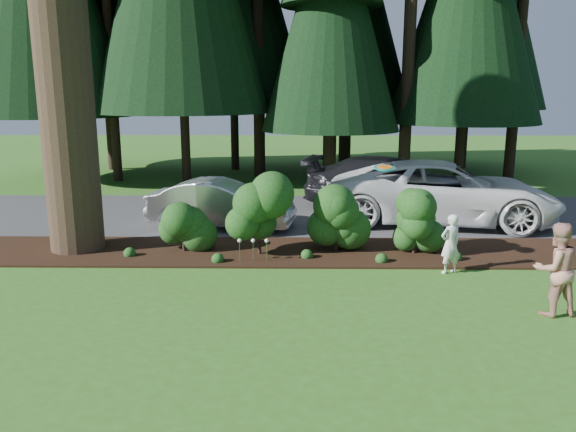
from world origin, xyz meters
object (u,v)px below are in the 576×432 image
object	(u,v)px
car_silver_wagon	(221,204)
frisbee	(385,168)
car_white_suv	(443,192)
child	(450,244)
adult	(556,269)
car_dark_suv	(393,183)

from	to	relation	value
car_silver_wagon	frisbee	size ratio (longest dim) A/B	8.86
car_white_suv	child	bearing A→B (deg)	177.48
car_silver_wagon	car_white_suv	bearing A→B (deg)	-74.58
car_white_suv	frisbee	xyz separation A→B (m)	(-2.39, -4.33, 1.28)
car_white_suv	car_silver_wagon	bearing A→B (deg)	106.06
car_white_suv	adult	size ratio (longest dim) A/B	3.96
adult	frisbee	distance (m)	3.81
frisbee	child	bearing A→B (deg)	-9.13
child	frisbee	size ratio (longest dim) A/B	2.79
car_white_suv	adult	world-z (taller)	car_white_suv
car_dark_suv	adult	bearing A→B (deg)	-158.06
car_silver_wagon	adult	distance (m)	8.88
car_dark_suv	child	size ratio (longest dim) A/B	4.50
car_dark_suv	child	bearing A→B (deg)	-165.37
car_white_suv	child	distance (m)	4.67
car_silver_wagon	child	xyz separation A→B (m)	(5.29, -3.87, -0.06)
car_dark_suv	car_silver_wagon	bearing A→B (deg)	130.92
frisbee	adult	bearing A→B (deg)	-43.87
car_silver_wagon	adult	world-z (taller)	adult
car_white_suv	frisbee	size ratio (longest dim) A/B	14.11
car_dark_suv	adult	size ratio (longest dim) A/B	3.52
car_white_suv	car_dark_suv	size ratio (longest dim) A/B	1.12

